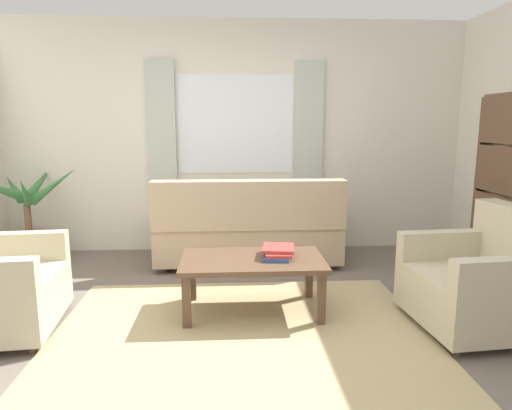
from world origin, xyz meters
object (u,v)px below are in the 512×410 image
Objects in this scene: book_stack_on_table at (277,252)px; potted_plant at (29,225)px; coffee_table at (253,265)px; armchair_right at (483,281)px; couch at (248,230)px.

potted_plant is at bearing 150.95° from book_stack_on_table.
book_stack_on_table is 0.32× the size of potted_plant.
potted_plant is at bearing 148.27° from coffee_table.
book_stack_on_table is at bearing -110.68° from armchair_right.
coffee_table is 2.70m from potted_plant.
book_stack_on_table is at bearing 10.06° from coffee_table.
book_stack_on_table is 2.85m from potted_plant.
couch reaches higher than armchair_right.
couch is 5.26× the size of book_stack_on_table.
coffee_table is 3.05× the size of book_stack_on_table.
potted_plant reaches higher than coffee_table.
book_stack_on_table reaches higher than coffee_table.
armchair_right is 4.32m from potted_plant.
armchair_right is 1.50m from book_stack_on_table.
book_stack_on_table is (0.18, -1.21, 0.11)m from couch.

